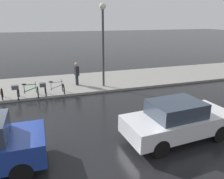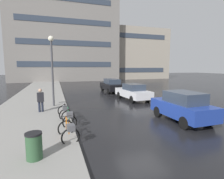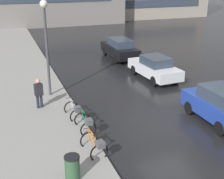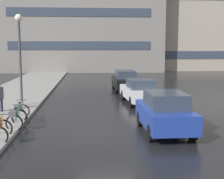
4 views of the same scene
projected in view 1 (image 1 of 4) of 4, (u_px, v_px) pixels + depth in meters
name	position (u px, v px, depth m)	size (l,w,h in m)	color
ground_plane	(4.00, 134.00, 8.66)	(140.00, 140.00, 0.00)	black
sidewalk_kerb	(155.00, 76.00, 16.99)	(4.80, 60.00, 0.14)	gray
bicycle_second	(25.00, 92.00, 12.12)	(0.72, 1.35, 0.96)	black
bicycle_third	(52.00, 89.00, 12.67)	(0.75, 1.37, 0.92)	black
car_white	(178.00, 120.00, 8.13)	(2.04, 4.28, 1.51)	silver
pedestrian	(77.00, 73.00, 14.29)	(0.43, 0.30, 1.65)	#1E2333
streetlamp	(103.00, 34.00, 13.26)	(0.40, 0.40, 5.23)	#424247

